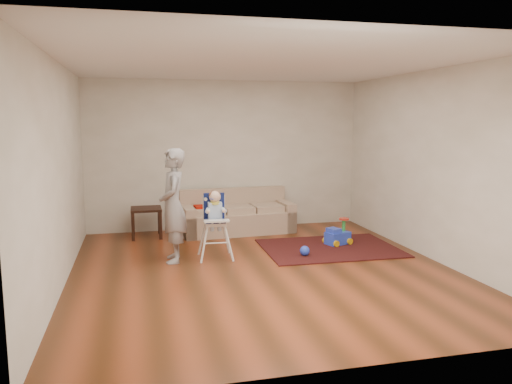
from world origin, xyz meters
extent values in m
plane|color=#45210D|center=(0.00, 0.00, 0.00)|extent=(5.50, 5.50, 0.00)
cube|color=beige|center=(0.00, 2.75, 1.35)|extent=(5.00, 0.04, 2.70)
cube|color=beige|center=(-2.50, 0.00, 1.35)|extent=(0.04, 5.50, 2.70)
cube|color=beige|center=(2.50, 0.00, 1.35)|extent=(0.04, 5.50, 2.70)
cube|color=white|center=(0.00, 0.00, 2.70)|extent=(5.00, 5.50, 0.04)
cube|color=#B61608|center=(-0.42, 2.26, 0.50)|extent=(0.46, 0.32, 0.04)
cube|color=black|center=(1.29, 0.85, 0.01)|extent=(2.08, 1.58, 0.02)
sphere|color=blue|center=(0.76, 0.49, 0.09)|extent=(0.14, 0.14, 0.14)
cylinder|color=blue|center=(-0.58, 0.65, 0.88)|extent=(0.02, 0.12, 0.01)
imported|color=#949497|center=(-1.12, 0.71, 0.80)|extent=(0.40, 0.60, 1.60)
camera|label=1|loc=(-1.61, -6.25, 1.99)|focal=35.00mm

